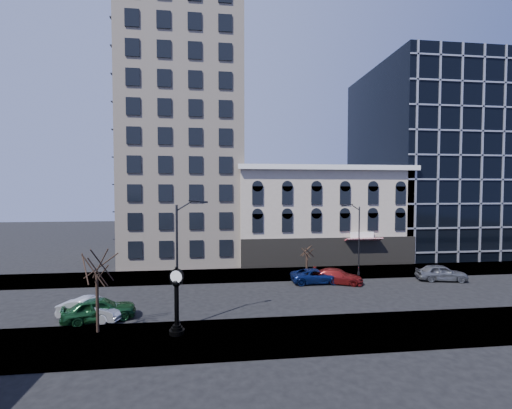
{
  "coord_description": "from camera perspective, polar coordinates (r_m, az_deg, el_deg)",
  "views": [
    {
      "loc": [
        -1.93,
        -29.33,
        9.36
      ],
      "look_at": [
        2.0,
        4.0,
        8.0
      ],
      "focal_mm": 24.0,
      "sensor_mm": 36.0,
      "label": 1
    }
  ],
  "objects": [
    {
      "name": "car_near_a",
      "position": [
        28.09,
        -24.65,
        -15.54
      ],
      "size": [
        5.32,
        3.35,
        1.69
      ],
      "primitive_type": "imported",
      "rotation": [
        0.0,
        0.0,
        1.87
      ],
      "color": "#143F1E",
      "rests_on": "ground"
    },
    {
      "name": "glass_office",
      "position": [
        60.8,
        27.41,
        6.44
      ],
      "size": [
        20.0,
        20.15,
        28.0
      ],
      "color": "black",
      "rests_on": "ground"
    },
    {
      "name": "bare_tree_far",
      "position": [
        37.85,
        8.47,
        -7.21
      ],
      "size": [
        2.32,
        2.32,
        3.98
      ],
      "color": "black",
      "rests_on": "sidewalk_far"
    },
    {
      "name": "cream_tower",
      "position": [
        49.41,
        -11.79,
        13.9
      ],
      "size": [
        15.9,
        15.4,
        42.5
      ],
      "color": "beige",
      "rests_on": "ground"
    },
    {
      "name": "street_lamp_near",
      "position": [
        23.79,
        -11.56,
        -4.04
      ],
      "size": [
        2.17,
        1.03,
        8.77
      ],
      "rotation": [
        0.0,
        0.0,
        0.37
      ],
      "color": "black",
      "rests_on": "sidewalk_near"
    },
    {
      "name": "car_far_a",
      "position": [
        35.91,
        9.98,
        -11.65
      ],
      "size": [
        5.14,
        2.38,
        1.43
      ],
      "primitive_type": "imported",
      "rotation": [
        0.0,
        0.0,
        1.57
      ],
      "color": "#0C194C",
      "rests_on": "ground"
    },
    {
      "name": "sidewalk_near",
      "position": [
        23.35,
        -1.53,
        -21.15
      ],
      "size": [
        160.0,
        6.0,
        0.12
      ],
      "primitive_type": "cube",
      "color": "gray",
      "rests_on": "ground"
    },
    {
      "name": "street_lamp_far",
      "position": [
        38.56,
        16.12,
        -2.59
      ],
      "size": [
        2.04,
        0.64,
        7.95
      ],
      "rotation": [
        0.0,
        0.0,
        3.35
      ],
      "color": "black",
      "rests_on": "sidewalk_far"
    },
    {
      "name": "ground",
      "position": [
        30.85,
        -2.92,
        -15.34
      ],
      "size": [
        160.0,
        160.0,
        0.0
      ],
      "primitive_type": "plane",
      "color": "black",
      "rests_on": "ground"
    },
    {
      "name": "car_far_b",
      "position": [
        36.17,
        13.4,
        -11.55
      ],
      "size": [
        5.41,
        3.75,
        1.46
      ],
      "primitive_type": "imported",
      "rotation": [
        0.0,
        0.0,
        1.19
      ],
      "color": "maroon",
      "rests_on": "ground"
    },
    {
      "name": "victorian_row",
      "position": [
        47.44,
        10.38,
        -1.78
      ],
      "size": [
        22.6,
        11.19,
        12.5
      ],
      "color": "#BDAE9C",
      "rests_on": "ground"
    },
    {
      "name": "street_clock",
      "position": [
        23.44,
        -13.09,
        -15.77
      ],
      "size": [
        1.0,
        1.0,
        4.39
      ],
      "rotation": [
        0.0,
        0.0,
        -0.31
      ],
      "color": "black",
      "rests_on": "sidewalk_near"
    },
    {
      "name": "sidewalk_far",
      "position": [
        38.52,
        -3.73,
        -11.65
      ],
      "size": [
        160.0,
        6.0,
        0.12
      ],
      "primitive_type": "cube",
      "color": "gray",
      "rests_on": "ground"
    },
    {
      "name": "car_far_c",
      "position": [
        41.02,
        28.48,
        -9.96
      ],
      "size": [
        5.21,
        2.95,
        1.67
      ],
      "primitive_type": "imported",
      "rotation": [
        0.0,
        0.0,
        1.36
      ],
      "color": "#595B60",
      "rests_on": "ground"
    },
    {
      "name": "car_near_b",
      "position": [
        28.5,
        -25.71,
        -15.43
      ],
      "size": [
        5.01,
        2.94,
        1.56
      ],
      "primitive_type": "imported",
      "rotation": [
        0.0,
        0.0,
        1.28
      ],
      "color": "#A5A8AD",
      "rests_on": "ground"
    },
    {
      "name": "bare_tree_near",
      "position": [
        24.75,
        -25.04,
        -8.72
      ],
      "size": [
        3.54,
        3.54,
        6.08
      ],
      "color": "black",
      "rests_on": "sidewalk_near"
    }
  ]
}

